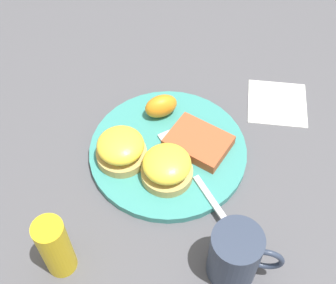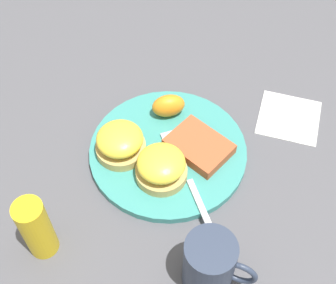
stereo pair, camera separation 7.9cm
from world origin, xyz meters
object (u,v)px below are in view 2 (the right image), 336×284
object	(u,v)px
cup	(210,264)
orange_wedge	(168,106)
hashbrown_patty	(199,146)
fork	(188,176)
sandwich_benedict_right	(161,167)
sandwich_benedict_left	(120,142)
condiment_bottle	(36,228)

from	to	relation	value
cup	orange_wedge	bearing A→B (deg)	121.72
hashbrown_patty	fork	distance (m)	0.06
hashbrown_patty	cup	size ratio (longest dim) A/B	0.98
sandwich_benedict_right	cup	size ratio (longest dim) A/B	0.82
sandwich_benedict_left	condiment_bottle	distance (m)	0.20
orange_wedge	sandwich_benedict_left	bearing A→B (deg)	-112.42
sandwich_benedict_left	hashbrown_patty	xyz separation A→B (m)	(0.12, 0.05, -0.02)
orange_wedge	fork	distance (m)	0.14
sandwich_benedict_left	fork	distance (m)	0.13
hashbrown_patty	orange_wedge	bearing A→B (deg)	143.73
sandwich_benedict_right	fork	distance (m)	0.05
cup	sandwich_benedict_left	bearing A→B (deg)	143.41
sandwich_benedict_left	sandwich_benedict_right	world-z (taller)	same
sandwich_benedict_left	cup	size ratio (longest dim) A/B	0.82
cup	condiment_bottle	bearing A→B (deg)	-170.33
sandwich_benedict_right	condiment_bottle	world-z (taller)	condiment_bottle
sandwich_benedict_left	hashbrown_patty	world-z (taller)	sandwich_benedict_left
sandwich_benedict_right	cup	bearing A→B (deg)	-46.79
fork	sandwich_benedict_left	bearing A→B (deg)	176.42
sandwich_benedict_left	sandwich_benedict_right	size ratio (longest dim) A/B	1.00
orange_wedge	cup	distance (m)	0.31
orange_wedge	condiment_bottle	bearing A→B (deg)	-105.60
fork	cup	xyz separation A→B (m)	(0.08, -0.15, 0.03)
cup	condiment_bottle	world-z (taller)	condiment_bottle
fork	cup	bearing A→B (deg)	-60.23
hashbrown_patty	orange_wedge	xyz separation A→B (m)	(-0.08, 0.06, 0.01)
orange_wedge	cup	size ratio (longest dim) A/B	0.57
hashbrown_patty	orange_wedge	size ratio (longest dim) A/B	1.72
sandwich_benedict_right	cup	xyz separation A→B (m)	(0.13, -0.13, 0.01)
fork	condiment_bottle	world-z (taller)	condiment_bottle
cup	condiment_bottle	distance (m)	0.25
sandwich_benedict_right	orange_wedge	size ratio (longest dim) A/B	1.43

